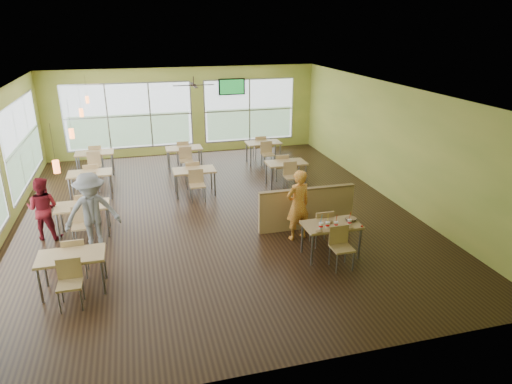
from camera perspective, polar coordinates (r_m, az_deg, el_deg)
The scene contains 20 objects.
room at distance 11.66m, azimuth -5.47°, elevation 4.72°, with size 12.00×12.04×3.20m.
window_bays at distance 14.55m, azimuth -18.00°, elevation 6.52°, with size 9.24×10.24×2.38m.
main_table at distance 9.86m, azimuth 9.40°, elevation -4.58°, with size 1.22×1.52×0.87m.
half_wall_divider at distance 11.12m, azimuth 6.34°, elevation -2.02°, with size 2.40×0.14×1.04m.
dining_tables at distance 13.46m, azimuth -11.01°, elevation 2.31°, with size 6.92×8.72×0.87m.
pendant_lights at distance 12.05m, azimuth -21.51°, elevation 8.08°, with size 0.11×7.31×0.86m.
ceiling_fan at distance 14.31m, azimuth -7.80°, elevation 13.11°, with size 1.25×1.25×0.29m.
tv_backwall at distance 17.51m, azimuth -3.05°, elevation 13.00°, with size 1.00×0.07×0.60m.
man_plaid at distance 10.45m, azimuth 5.27°, elevation -1.64°, with size 0.61×0.40×1.68m, color orange.
patron_maroon at distance 11.56m, azimuth -25.10°, elevation -1.86°, with size 0.72×0.56×1.49m, color maroon.
patron_grey at distance 10.47m, azimuth -19.82°, elevation -2.44°, with size 1.16×0.67×1.80m, color slate.
cup_blue at distance 9.52m, azimuth 8.12°, elevation -4.19°, with size 0.10×0.10×0.36m.
cup_yellow at distance 9.59m, azimuth 8.93°, elevation -4.05°, with size 0.10×0.10×0.35m.
cup_red_near at distance 9.67m, azimuth 9.99°, elevation -3.97°, with size 0.08×0.08×0.30m.
cup_red_far at distance 9.81m, azimuth 11.61°, elevation -3.69°, with size 0.09×0.09×0.33m.
food_basket at distance 10.03m, azimuth 11.78°, elevation -3.33°, with size 0.26×0.26×0.06m.
ketchup_cup at distance 9.79m, azimuth 13.10°, elevation -4.20°, with size 0.06×0.06×0.02m, color #A41B0B.
wrapper_left at distance 9.40m, azimuth 7.89°, elevation -4.87°, with size 0.16×0.14×0.04m, color #967048.
wrapper_mid at distance 9.84m, azimuth 8.96°, elevation -3.66°, with size 0.22×0.20×0.05m, color #967048.
wrapper_right at distance 9.67m, azimuth 11.70°, elevation -4.36°, with size 0.15×0.13×0.04m, color #967048.
Camera 1 is at (-1.84, -11.06, 4.80)m, focal length 32.00 mm.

